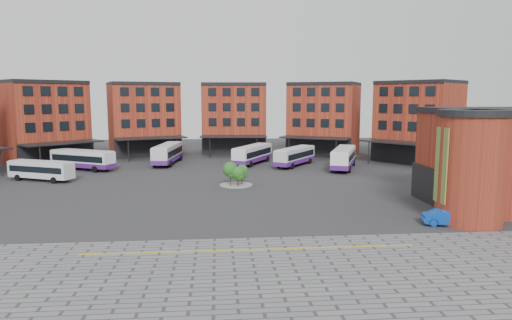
{
  "coord_description": "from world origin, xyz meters",
  "views": [
    {
      "loc": [
        -0.46,
        -47.92,
        11.8
      ],
      "look_at": [
        4.3,
        7.73,
        4.0
      ],
      "focal_mm": 32.0,
      "sensor_mm": 36.0,
      "label": 1
    }
  ],
  "objects": [
    {
      "name": "bus_f",
      "position": [
        20.19,
        24.7,
        1.85
      ],
      "size": [
        7.11,
        12.26,
        3.41
      ],
      "rotation": [
        0.0,
        0.0,
        -0.38
      ],
      "color": "white",
      "rests_on": "ground"
    },
    {
      "name": "bus_c",
      "position": [
        -9.19,
        32.79,
        1.87
      ],
      "size": [
        4.41,
        12.5,
        3.45
      ],
      "rotation": [
        0.0,
        0.0,
        -0.13
      ],
      "color": "silver",
      "rests_on": "ground"
    },
    {
      "name": "blue_car",
      "position": [
        20.59,
        -8.79,
        0.73
      ],
      "size": [
        4.7,
        2.59,
        1.47
      ],
      "primitive_type": "imported",
      "rotation": [
        0.0,
        0.0,
        1.33
      ],
      "color": "#0D3EA9",
      "rests_on": "ground"
    },
    {
      "name": "bus_e",
      "position": [
        12.76,
        28.59,
        1.7
      ],
      "size": [
        8.5,
        10.55,
        3.13
      ],
      "rotation": [
        0.0,
        0.0,
        -0.62
      ],
      "color": "silver",
      "rests_on": "ground"
    },
    {
      "name": "east_building",
      "position": [
        28.7,
        -3.06,
        5.29
      ],
      "size": [
        17.4,
        15.4,
        10.6
      ],
      "color": "#953620",
      "rests_on": "ground"
    },
    {
      "name": "ground",
      "position": [
        0.0,
        0.0,
        0.0
      ],
      "size": [
        160.0,
        160.0,
        0.0
      ],
      "primitive_type": "plane",
      "color": "#28282B",
      "rests_on": "ground"
    },
    {
      "name": "bus_b",
      "position": [
        -22.21,
        27.15,
        1.74
      ],
      "size": [
        11.29,
        7.71,
        3.21
      ],
      "rotation": [
        0.0,
        0.0,
        1.08
      ],
      "color": "white",
      "rests_on": "ground"
    },
    {
      "name": "main_building",
      "position": [
        -4.77,
        38.25,
        7.23
      ],
      "size": [
        94.14,
        42.48,
        14.6
      ],
      "color": "#953620",
      "rests_on": "ground"
    },
    {
      "name": "bus_a",
      "position": [
        -25.26,
        17.74,
        1.66
      ],
      "size": [
        9.97,
        6.05,
        2.8
      ],
      "rotation": [
        0.0,
        0.0,
        1.16
      ],
      "color": "silver",
      "rests_on": "ground"
    },
    {
      "name": "bus_d",
      "position": [
        5.71,
        31.35,
        1.76
      ],
      "size": [
        7.84,
        11.4,
        3.25
      ],
      "rotation": [
        0.0,
        0.0,
        -0.5
      ],
      "color": "white",
      "rests_on": "ground"
    },
    {
      "name": "paving_zone",
      "position": [
        2.0,
        -22.0,
        0.01
      ],
      "size": [
        50.0,
        22.0,
        0.02
      ],
      "primitive_type": "cube",
      "color": "slate",
      "rests_on": "ground"
    },
    {
      "name": "yellow_line",
      "position": [
        2.0,
        -14.0,
        0.03
      ],
      "size": [
        26.0,
        0.15,
        0.02
      ],
      "primitive_type": "cube",
      "color": "gold",
      "rests_on": "paving_zone"
    },
    {
      "name": "tree_island",
      "position": [
        1.98,
        11.61,
        1.76
      ],
      "size": [
        4.4,
        4.4,
        3.29
      ],
      "color": "gray",
      "rests_on": "ground"
    }
  ]
}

